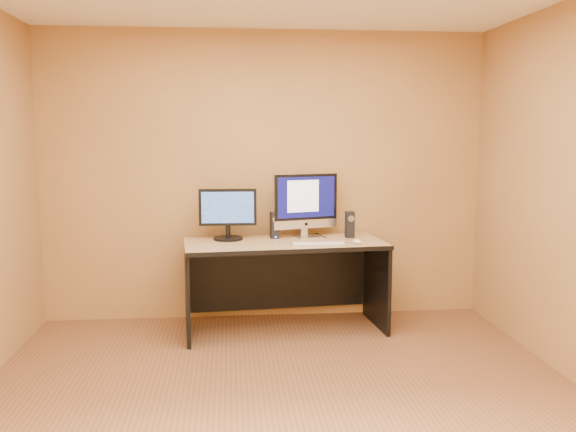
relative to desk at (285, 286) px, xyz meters
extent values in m
plane|color=brown|center=(-0.14, -1.54, -0.39)|extent=(4.00, 4.00, 0.00)
cube|color=silver|center=(0.26, -0.18, 0.40)|extent=(0.45, 0.13, 0.02)
ellipsoid|color=white|center=(0.59, -0.15, 0.41)|extent=(0.09, 0.12, 0.04)
cylinder|color=black|center=(0.35, 0.26, 0.39)|extent=(0.06, 0.23, 0.01)
cylinder|color=black|center=(0.16, 0.30, 0.39)|extent=(0.10, 0.17, 0.01)
camera|label=1|loc=(-0.46, -5.06, 1.30)|focal=38.00mm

